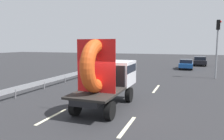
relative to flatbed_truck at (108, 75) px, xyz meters
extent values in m
plane|color=#28282B|center=(0.39, -0.97, -1.67)|extent=(120.00, 120.00, 0.00)
cylinder|color=black|center=(-0.85, 1.12, -1.25)|extent=(0.28, 0.84, 0.84)
cylinder|color=black|center=(0.85, 1.12, -1.25)|extent=(0.28, 0.84, 0.84)
cylinder|color=black|center=(-0.85, -2.00, -1.25)|extent=(0.28, 0.84, 0.84)
cylinder|color=black|center=(0.85, -2.00, -1.25)|extent=(0.28, 0.84, 0.84)
cube|color=black|center=(0.00, -0.39, -0.83)|extent=(1.30, 5.03, 0.25)
cube|color=silver|center=(0.00, 1.12, -0.03)|extent=(2.00, 2.00, 1.35)
cube|color=black|center=(0.00, 1.07, 0.27)|extent=(2.02, 1.90, 0.44)
cube|color=black|center=(0.00, -1.39, -0.65)|extent=(2.00, 3.03, 0.10)
cube|color=black|center=(0.00, 0.07, -0.05)|extent=(1.80, 0.08, 1.10)
torus|color=#D84C19|center=(0.00, -1.54, 0.62)|extent=(0.64, 2.45, 2.45)
cube|color=red|center=(0.00, -1.54, 0.62)|extent=(1.90, 0.03, 2.45)
cylinder|color=black|center=(2.83, 20.39, -1.37)|extent=(0.20, 0.59, 0.59)
cylinder|color=black|center=(4.28, 20.39, -1.37)|extent=(0.20, 0.59, 0.59)
cylinder|color=black|center=(2.83, 17.90, -1.37)|extent=(0.20, 0.59, 0.59)
cylinder|color=black|center=(4.28, 17.90, -1.37)|extent=(0.20, 0.59, 0.59)
cube|color=#194C99|center=(3.55, 19.14, -1.11)|extent=(1.67, 3.89, 0.51)
cube|color=black|center=(3.55, 19.05, -0.63)|extent=(1.50, 2.18, 0.46)
cylinder|color=gray|center=(6.36, 11.95, 0.63)|extent=(0.16, 0.16, 4.58)
cube|color=black|center=(6.36, 11.95, 3.37)|extent=(0.30, 0.36, 0.90)
sphere|color=red|center=(6.53, 11.95, 3.65)|extent=(0.20, 0.20, 0.20)
cube|color=gray|center=(-5.87, 3.67, -1.12)|extent=(0.06, 11.03, 0.32)
cylinder|color=slate|center=(-5.87, -0.47, -1.39)|extent=(0.10, 0.10, 0.55)
cylinder|color=slate|center=(-5.87, 2.29, -1.39)|extent=(0.10, 0.10, 0.55)
cylinder|color=slate|center=(-5.87, 5.05, -1.39)|extent=(0.10, 0.10, 0.55)
cylinder|color=slate|center=(-5.87, 7.81, -1.39)|extent=(0.10, 0.10, 0.55)
cube|color=beige|center=(-1.78, -2.53, -1.66)|extent=(0.16, 2.27, 0.01)
cube|color=beige|center=(-1.78, 5.14, -1.66)|extent=(0.16, 2.51, 0.01)
cube|color=beige|center=(1.78, -2.48, -1.66)|extent=(0.16, 2.32, 0.01)
cube|color=beige|center=(1.78, 5.25, -1.66)|extent=(0.16, 2.81, 0.01)
cylinder|color=black|center=(6.19, 23.38, -1.35)|extent=(0.22, 0.63, 0.63)
cylinder|color=black|center=(4.65, 23.38, -1.35)|extent=(0.22, 0.63, 0.63)
cylinder|color=black|center=(6.19, 26.03, -1.35)|extent=(0.22, 0.63, 0.63)
cylinder|color=black|center=(4.65, 26.03, -1.35)|extent=(0.22, 0.63, 0.63)
cube|color=black|center=(5.42, 24.70, -1.08)|extent=(1.77, 4.14, 0.54)
cube|color=black|center=(5.42, 24.80, -0.56)|extent=(1.60, 2.32, 0.49)
camera|label=1|loc=(4.04, -10.49, 1.64)|focal=34.54mm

